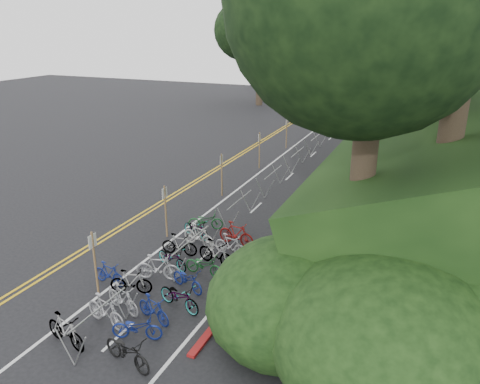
# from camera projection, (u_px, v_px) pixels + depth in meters

# --- Properties ---
(ground) EXTENTS (120.00, 120.00, 0.00)m
(ground) POSITION_uv_depth(u_px,v_px,m) (84.00, 286.00, 17.70)
(ground) COLOR black
(ground) RESTS_ON ground
(road_markings) EXTENTS (7.47, 80.00, 0.01)m
(road_markings) POSITION_uv_depth(u_px,v_px,m) (216.00, 201.00, 26.20)
(road_markings) COLOR gold
(road_markings) RESTS_ON ground
(red_curb) EXTENTS (0.25, 28.00, 0.10)m
(red_curb) POSITION_uv_depth(u_px,v_px,m) (313.00, 202.00, 25.95)
(red_curb) COLOR maroon
(red_curb) RESTS_ON ground
(embankment) EXTENTS (14.30, 48.14, 9.11)m
(embankment) POSITION_uv_depth(u_px,v_px,m) (461.00, 142.00, 28.50)
(embankment) COLOR black
(embankment) RESTS_ON ground
(bike_rack_front) EXTENTS (1.14, 2.65, 1.17)m
(bike_rack_front) POSITION_uv_depth(u_px,v_px,m) (99.00, 318.00, 14.33)
(bike_rack_front) COLOR #9A9A9B
(bike_rack_front) RESTS_ON ground
(bike_racks_rest) EXTENTS (1.14, 23.00, 1.17)m
(bike_racks_rest) POSITION_uv_depth(u_px,v_px,m) (273.00, 177.00, 27.54)
(bike_racks_rest) COLOR #9A9A9B
(bike_racks_rest) RESTS_ON ground
(signpost_near) EXTENTS (0.08, 0.40, 2.52)m
(signpost_near) POSITION_uv_depth(u_px,v_px,m) (95.00, 260.00, 16.61)
(signpost_near) COLOR brown
(signpost_near) RESTS_ON ground
(signposts_rest) EXTENTS (0.08, 18.40, 2.50)m
(signposts_rest) POSITION_uv_depth(u_px,v_px,m) (242.00, 159.00, 29.10)
(signposts_rest) COLOR brown
(signposts_rest) RESTS_ON ground
(bike_front) EXTENTS (0.59, 1.53, 0.90)m
(bike_front) POSITION_uv_depth(u_px,v_px,m) (109.00, 273.00, 17.67)
(bike_front) COLOR navy
(bike_front) RESTS_ON ground
(bike_valet) EXTENTS (3.45, 11.32, 1.09)m
(bike_valet) POSITION_uv_depth(u_px,v_px,m) (173.00, 271.00, 17.74)
(bike_valet) COLOR slate
(bike_valet) RESTS_ON ground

